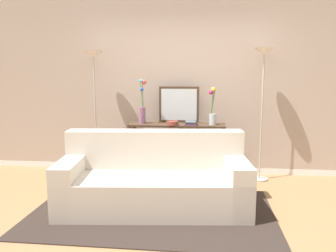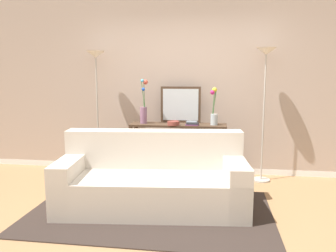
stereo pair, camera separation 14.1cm
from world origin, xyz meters
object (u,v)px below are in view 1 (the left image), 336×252
at_px(floor_lamp_right, 263,77).
at_px(wall_mirror, 179,105).
at_px(floor_lamp_left, 94,78).
at_px(book_row_under_console, 152,173).
at_px(fruit_bowl, 172,123).
at_px(console_table, 177,140).
at_px(book_stack, 191,123).
at_px(vase_tall_flowers, 142,109).
at_px(couch, 154,182).
at_px(vase_short_flowers, 213,111).

relative_size(floor_lamp_right, wall_mirror, 3.16).
bearing_deg(floor_lamp_left, book_row_under_console, -1.81).
bearing_deg(fruit_bowl, floor_lamp_left, 173.00).
bearing_deg(console_table, fruit_bowl, -115.89).
distance_m(floor_lamp_right, fruit_bowl, 1.46).
height_order(floor_lamp_left, book_stack, floor_lamp_left).
bearing_deg(vase_tall_flowers, floor_lamp_left, 176.87).
distance_m(couch, fruit_bowl, 1.21).
xyz_separation_m(floor_lamp_right, vase_short_flowers, (-0.71, -0.04, -0.48)).
bearing_deg(fruit_bowl, couch, -95.61).
xyz_separation_m(couch, floor_lamp_right, (1.40, 1.23, 1.20)).
relative_size(console_table, book_stack, 7.28).
bearing_deg(console_table, floor_lamp_left, 178.73).
distance_m(vase_short_flowers, book_stack, 0.37).
height_order(console_table, floor_lamp_right, floor_lamp_right).
relative_size(couch, fruit_bowl, 12.47).
distance_m(floor_lamp_right, book_stack, 1.22).
relative_size(floor_lamp_left, floor_lamp_right, 0.99).
bearing_deg(floor_lamp_left, book_stack, -4.99).
bearing_deg(book_row_under_console, fruit_bowl, -20.59).
relative_size(floor_lamp_left, book_stack, 9.73).
bearing_deg(floor_lamp_right, couch, -138.70).
relative_size(floor_lamp_right, vase_tall_flowers, 2.91).
bearing_deg(wall_mirror, console_table, -95.52).
height_order(console_table, wall_mirror, wall_mirror).
relative_size(couch, vase_tall_flowers, 3.36).
height_order(console_table, floor_lamp_left, floor_lamp_left).
bearing_deg(fruit_bowl, vase_tall_flowers, 166.99).
bearing_deg(floor_lamp_left, vase_tall_flowers, -3.13).
bearing_deg(vase_short_flowers, floor_lamp_left, 178.61).
xyz_separation_m(couch, book_row_under_console, (-0.21, 1.20, -0.26)).
bearing_deg(vase_short_flowers, couch, -120.14).
relative_size(vase_short_flowers, book_stack, 2.79).
distance_m(vase_tall_flowers, vase_short_flowers, 1.05).
xyz_separation_m(couch, fruit_bowl, (0.11, 1.08, 0.54)).
bearing_deg(fruit_bowl, floor_lamp_right, 6.53).
bearing_deg(book_row_under_console, floor_lamp_right, 0.99).
xyz_separation_m(couch, book_stack, (0.38, 1.10, 0.54)).
distance_m(floor_lamp_left, book_row_under_console, 1.69).
xyz_separation_m(console_table, wall_mirror, (0.02, 0.16, 0.52)).
relative_size(wall_mirror, book_stack, 3.12).
bearing_deg(vase_short_flowers, fruit_bowl, -169.82).
distance_m(book_stack, book_row_under_console, 1.00).
relative_size(vase_short_flowers, fruit_bowl, 3.06).
relative_size(couch, vase_short_flowers, 4.08).
bearing_deg(couch, vase_short_flowers, 59.86).
bearing_deg(floor_lamp_right, vase_tall_flowers, -178.68).
relative_size(floor_lamp_right, book_row_under_console, 4.92).
bearing_deg(book_row_under_console, wall_mirror, 21.91).
xyz_separation_m(couch, wall_mirror, (0.18, 1.36, 0.79)).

